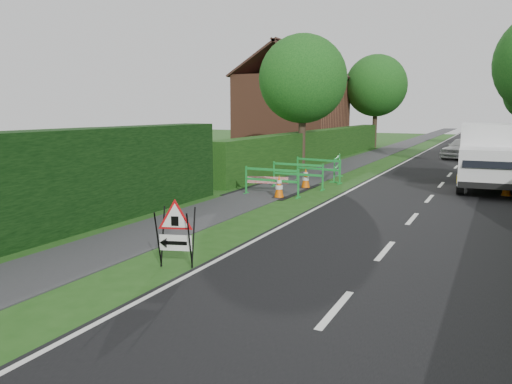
% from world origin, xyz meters
% --- Properties ---
extents(ground, '(120.00, 120.00, 0.00)m').
position_xyz_m(ground, '(0.00, 0.00, 0.00)').
color(ground, '#1D4814').
rests_on(ground, ground).
extents(road_surface, '(6.00, 90.00, 0.02)m').
position_xyz_m(road_surface, '(2.50, 35.00, 0.00)').
color(road_surface, black).
rests_on(road_surface, ground).
extents(footpath, '(2.00, 90.00, 0.02)m').
position_xyz_m(footpath, '(-3.00, 35.00, 0.01)').
color(footpath, '#2D2D30').
rests_on(footpath, ground).
extents(hedge_west_far, '(1.00, 24.00, 1.80)m').
position_xyz_m(hedge_west_far, '(-5.00, 22.00, 0.00)').
color(hedge_west_far, '#14380F').
rests_on(hedge_west_far, ground).
extents(house_west, '(7.50, 7.40, 7.88)m').
position_xyz_m(house_west, '(-10.00, 30.00, 2.90)').
color(house_west, brown).
rests_on(house_west, ground).
extents(tree_nw, '(4.40, 4.40, 6.70)m').
position_xyz_m(tree_nw, '(-4.60, 18.00, 4.48)').
color(tree_nw, '#2D2116').
rests_on(tree_nw, ground).
extents(tree_fw, '(4.80, 4.80, 7.24)m').
position_xyz_m(tree_fw, '(-4.60, 34.00, 4.83)').
color(tree_fw, '#2D2116').
rests_on(tree_fw, ground).
extents(triangle_sign, '(0.97, 0.97, 1.12)m').
position_xyz_m(triangle_sign, '(-0.84, 1.60, 0.78)').
color(triangle_sign, black).
rests_on(triangle_sign, ground).
extents(works_van, '(2.40, 5.46, 2.44)m').
position_xyz_m(works_van, '(4.17, 14.87, 1.29)').
color(works_van, silver).
rests_on(works_van, ground).
extents(traffic_cone_1, '(0.38, 0.38, 0.79)m').
position_xyz_m(traffic_cone_1, '(4.81, 13.18, 0.39)').
color(traffic_cone_1, black).
rests_on(traffic_cone_1, ground).
extents(traffic_cone_3, '(0.38, 0.38, 0.79)m').
position_xyz_m(traffic_cone_3, '(-2.12, 9.46, 0.39)').
color(traffic_cone_3, black).
rests_on(traffic_cone_3, ground).
extents(traffic_cone_4, '(0.38, 0.38, 0.79)m').
position_xyz_m(traffic_cone_4, '(-2.08, 11.89, 0.39)').
color(traffic_cone_4, black).
rests_on(traffic_cone_4, ground).
extents(ped_barrier_0, '(2.06, 0.37, 1.00)m').
position_xyz_m(ped_barrier_0, '(-2.53, 9.74, 0.63)').
color(ped_barrier_0, green).
rests_on(ped_barrier_0, ground).
extents(ped_barrier_1, '(2.06, 0.38, 1.00)m').
position_xyz_m(ped_barrier_1, '(-2.32, 11.68, 0.63)').
color(ped_barrier_1, green).
rests_on(ped_barrier_1, ground).
extents(ped_barrier_2, '(2.09, 0.70, 1.00)m').
position_xyz_m(ped_barrier_2, '(-2.21, 13.70, 0.63)').
color(ped_barrier_2, green).
rests_on(ped_barrier_2, ground).
extents(ped_barrier_3, '(0.73, 2.09, 1.00)m').
position_xyz_m(ped_barrier_3, '(-1.75, 14.82, 0.63)').
color(ped_barrier_3, green).
rests_on(ped_barrier_3, ground).
extents(redwhite_plank, '(1.46, 0.42, 0.25)m').
position_xyz_m(redwhite_plank, '(-2.98, 10.39, 0.00)').
color(redwhite_plank, red).
rests_on(redwhite_plank, ground).
extents(hatchback_car, '(2.73, 4.13, 1.31)m').
position_xyz_m(hatchback_car, '(2.46, 27.28, 0.65)').
color(hatchback_car, silver).
rests_on(hatchback_car, ground).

